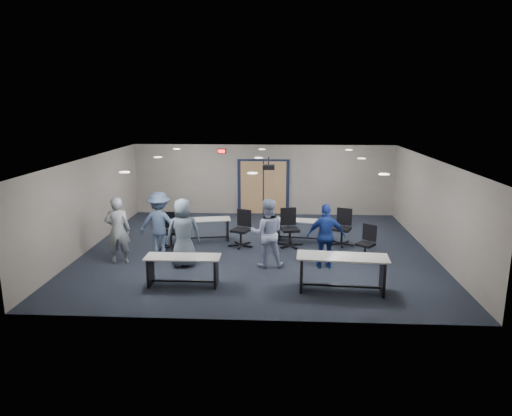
# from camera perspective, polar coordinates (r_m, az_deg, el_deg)

# --- Properties ---
(floor) EXTENTS (10.00, 10.00, 0.00)m
(floor) POSITION_cam_1_polar(r_m,az_deg,el_deg) (13.58, 0.21, -5.23)
(floor) COLOR #1C222D
(floor) RESTS_ON ground
(back_wall) EXTENTS (10.00, 0.04, 2.70)m
(back_wall) POSITION_cam_1_polar(r_m,az_deg,el_deg) (17.63, 0.93, 3.55)
(back_wall) COLOR gray
(back_wall) RESTS_ON floor
(front_wall) EXTENTS (10.00, 0.04, 2.70)m
(front_wall) POSITION_cam_1_polar(r_m,az_deg,el_deg) (8.89, -1.23, -6.04)
(front_wall) COLOR gray
(front_wall) RESTS_ON floor
(left_wall) EXTENTS (0.04, 9.00, 2.70)m
(left_wall) POSITION_cam_1_polar(r_m,az_deg,el_deg) (14.35, -20.15, 0.55)
(left_wall) COLOR gray
(left_wall) RESTS_ON floor
(right_wall) EXTENTS (0.04, 9.00, 2.70)m
(right_wall) POSITION_cam_1_polar(r_m,az_deg,el_deg) (13.90, 21.26, 0.08)
(right_wall) COLOR gray
(right_wall) RESTS_ON floor
(ceiling) EXTENTS (10.00, 9.00, 0.04)m
(ceiling) POSITION_cam_1_polar(r_m,az_deg,el_deg) (12.99, 0.22, 6.16)
(ceiling) COLOR white
(ceiling) RESTS_ON back_wall
(double_door) EXTENTS (2.00, 0.07, 2.20)m
(double_door) POSITION_cam_1_polar(r_m,az_deg,el_deg) (17.64, 0.93, 2.57)
(double_door) COLOR #101932
(double_door) RESTS_ON back_wall
(exit_sign) EXTENTS (0.32, 0.07, 0.18)m
(exit_sign) POSITION_cam_1_polar(r_m,az_deg,el_deg) (17.56, -4.32, 7.10)
(exit_sign) COLOR black
(exit_sign) RESTS_ON back_wall
(ceiling_projector) EXTENTS (0.35, 0.32, 0.37)m
(ceiling_projector) POSITION_cam_1_polar(r_m,az_deg,el_deg) (13.51, 1.60, 5.16)
(ceiling_projector) COLOR black
(ceiling_projector) RESTS_ON ceiling
(ceiling_can_lights) EXTENTS (6.24, 5.74, 0.02)m
(ceiling_can_lights) POSITION_cam_1_polar(r_m,az_deg,el_deg) (13.24, 0.27, 6.16)
(ceiling_can_lights) COLOR white
(ceiling_can_lights) RESTS_ON ceiling
(table_front_left) EXTENTS (1.77, 0.61, 0.72)m
(table_front_left) POSITION_cam_1_polar(r_m,az_deg,el_deg) (11.02, -9.11, -7.11)
(table_front_left) COLOR #B7B5AC
(table_front_left) RESTS_ON floor
(table_front_right) EXTENTS (2.12, 0.85, 0.84)m
(table_front_right) POSITION_cam_1_polar(r_m,az_deg,el_deg) (10.72, 10.69, -7.28)
(table_front_right) COLOR #B7B5AC
(table_front_right) RESTS_ON floor
(table_back_left) EXTENTS (1.80, 0.91, 0.70)m
(table_back_left) POSITION_cam_1_polar(r_m,az_deg,el_deg) (14.42, -6.66, -2.24)
(table_back_left) COLOR #B7B5AC
(table_back_left) RESTS_ON floor
(table_back_right) EXTENTS (1.69, 0.76, 0.91)m
(table_back_right) POSITION_cam_1_polar(r_m,az_deg,el_deg) (14.41, 5.71, -2.29)
(table_back_right) COLOR #B7B5AC
(table_back_right) RESTS_ON floor
(chair_back_a) EXTENTS (0.72, 0.72, 1.06)m
(chair_back_a) POSITION_cam_1_polar(r_m,az_deg,el_deg) (13.83, -10.61, -2.81)
(chair_back_a) COLOR black
(chair_back_a) RESTS_ON floor
(chair_back_b) EXTENTS (0.91, 0.91, 1.10)m
(chair_back_b) POSITION_cam_1_polar(r_m,az_deg,el_deg) (13.74, -1.93, -2.61)
(chair_back_b) COLOR black
(chair_back_b) RESTS_ON floor
(chair_back_c) EXTENTS (0.87, 0.87, 1.15)m
(chair_back_c) POSITION_cam_1_polar(r_m,az_deg,el_deg) (13.76, 4.28, -2.51)
(chair_back_c) COLOR black
(chair_back_c) RESTS_ON floor
(chair_back_d) EXTENTS (0.91, 0.91, 1.11)m
(chair_back_d) POSITION_cam_1_polar(r_m,az_deg,el_deg) (14.10, 10.71, -2.40)
(chair_back_d) COLOR black
(chair_back_d) RESTS_ON floor
(chair_loose_right) EXTENTS (0.86, 0.86, 0.97)m
(chair_loose_right) POSITION_cam_1_polar(r_m,az_deg,el_deg) (12.94, 13.52, -4.27)
(chair_loose_right) COLOR black
(chair_loose_right) RESTS_ON floor
(person_gray) EXTENTS (0.74, 0.56, 1.83)m
(person_gray) POSITION_cam_1_polar(r_m,az_deg,el_deg) (12.78, -16.89, -2.69)
(person_gray) COLOR gray
(person_gray) RESTS_ON floor
(person_plaid) EXTENTS (1.02, 0.80, 1.83)m
(person_plaid) POSITION_cam_1_polar(r_m,az_deg,el_deg) (12.17, -9.08, -3.06)
(person_plaid) COLOR slate
(person_plaid) RESTS_ON floor
(person_lightblue) EXTENTS (0.94, 0.76, 1.83)m
(person_lightblue) POSITION_cam_1_polar(r_m,az_deg,el_deg) (12.00, 1.41, -3.13)
(person_lightblue) COLOR #A3B0D8
(person_lightblue) RESTS_ON floor
(person_navy) EXTENTS (1.02, 0.47, 1.71)m
(person_navy) POSITION_cam_1_polar(r_m,az_deg,el_deg) (12.04, 8.74, -3.51)
(person_navy) COLOR navy
(person_navy) RESTS_ON floor
(person_back) EXTENTS (1.21, 0.73, 1.83)m
(person_back) POSITION_cam_1_polar(r_m,az_deg,el_deg) (13.19, -11.97, -1.93)
(person_back) COLOR #45587C
(person_back) RESTS_ON floor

